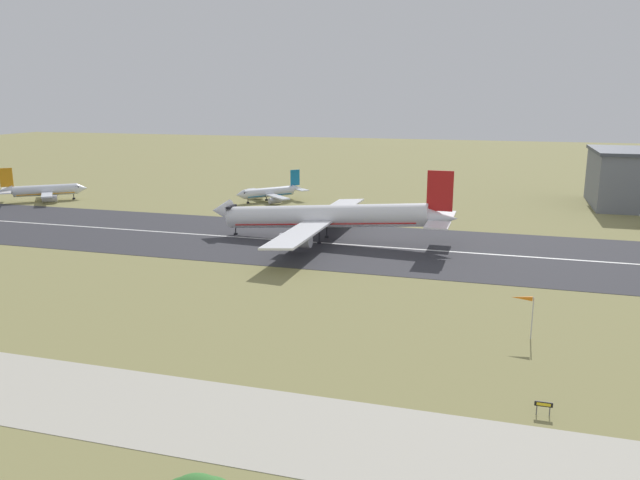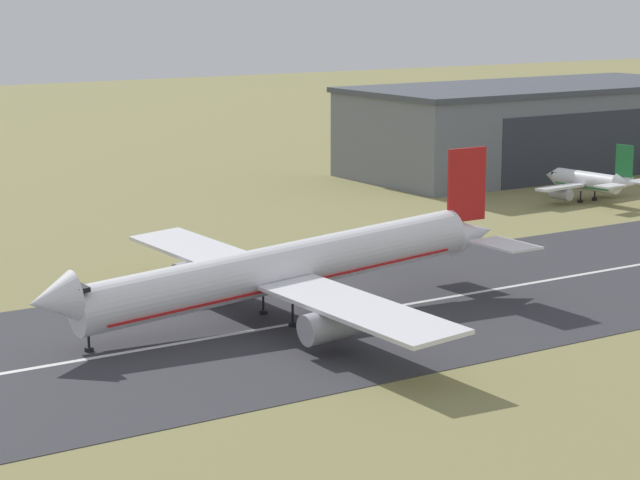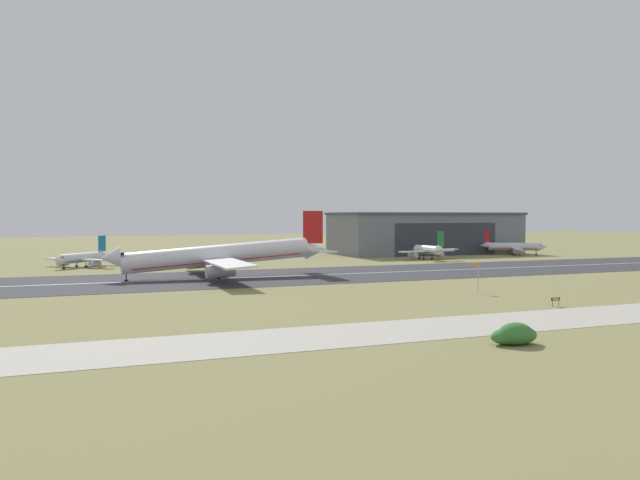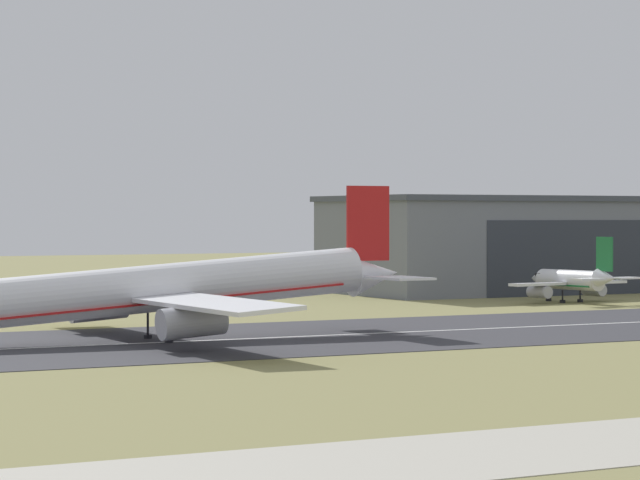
{
  "view_description": "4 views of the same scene",
  "coord_description": "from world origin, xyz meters",
  "px_view_note": "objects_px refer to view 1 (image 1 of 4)",
  "views": [
    {
      "loc": [
        4.97,
        -15.36,
        29.91
      ],
      "look_at": [
        -24.75,
        85.34,
        5.49
      ],
      "focal_mm": 35.0,
      "sensor_mm": 36.0,
      "label": 1
    },
    {
      "loc": [
        -93.08,
        5.21,
        32.2
      ],
      "look_at": [
        -31.56,
        98.44,
        9.78
      ],
      "focal_mm": 70.0,
      "sensor_mm": 36.0,
      "label": 2
    },
    {
      "loc": [
        -60.87,
        -35.28,
        14.48
      ],
      "look_at": [
        -14.65,
        82.39,
        9.5
      ],
      "focal_mm": 35.0,
      "sensor_mm": 36.0,
      "label": 3
    },
    {
      "loc": [
        -87.16,
        -31.99,
        12.41
      ],
      "look_at": [
        -22.77,
        88.19,
        10.24
      ],
      "focal_mm": 85.0,
      "sensor_mm": 36.0,
      "label": 4
    }
  ],
  "objects_px": {
    "airplane_landing": "(326,217)",
    "airplane_parked_east": "(269,193)",
    "runway_sign": "(544,405)",
    "airplane_parked_west": "(44,191)",
    "windsock_pole": "(523,300)"
  },
  "relations": [
    {
      "from": "airplane_landing",
      "to": "windsock_pole",
      "type": "height_order",
      "value": "airplane_landing"
    },
    {
      "from": "airplane_landing",
      "to": "airplane_parked_east",
      "type": "relative_size",
      "value": 2.61
    },
    {
      "from": "runway_sign",
      "to": "windsock_pole",
      "type": "bearing_deg",
      "value": 95.12
    },
    {
      "from": "runway_sign",
      "to": "airplane_parked_west",
      "type": "bearing_deg",
      "value": 145.55
    },
    {
      "from": "airplane_parked_west",
      "to": "runway_sign",
      "type": "relative_size",
      "value": 13.62
    },
    {
      "from": "windsock_pole",
      "to": "runway_sign",
      "type": "relative_size",
      "value": 3.33
    },
    {
      "from": "airplane_parked_west",
      "to": "airplane_landing",
      "type": "bearing_deg",
      "value": -15.74
    },
    {
      "from": "airplane_landing",
      "to": "airplane_parked_west",
      "type": "distance_m",
      "value": 95.83
    },
    {
      "from": "airplane_parked_east",
      "to": "windsock_pole",
      "type": "xyz_separation_m",
      "value": [
        67.73,
        -88.65,
        2.48
      ]
    },
    {
      "from": "windsock_pole",
      "to": "airplane_parked_east",
      "type": "bearing_deg",
      "value": 127.38
    },
    {
      "from": "airplane_landing",
      "to": "airplane_parked_west",
      "type": "bearing_deg",
      "value": 164.26
    },
    {
      "from": "windsock_pole",
      "to": "runway_sign",
      "type": "bearing_deg",
      "value": -84.88
    },
    {
      "from": "airplane_landing",
      "to": "runway_sign",
      "type": "xyz_separation_m",
      "value": [
        39.99,
        -64.72,
        -4.05
      ]
    },
    {
      "from": "airplane_landing",
      "to": "airplane_parked_east",
      "type": "xyz_separation_m",
      "value": [
        -29.52,
        43.78,
        -2.56
      ]
    },
    {
      "from": "airplane_parked_east",
      "to": "runway_sign",
      "type": "relative_size",
      "value": 12.24
    }
  ]
}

